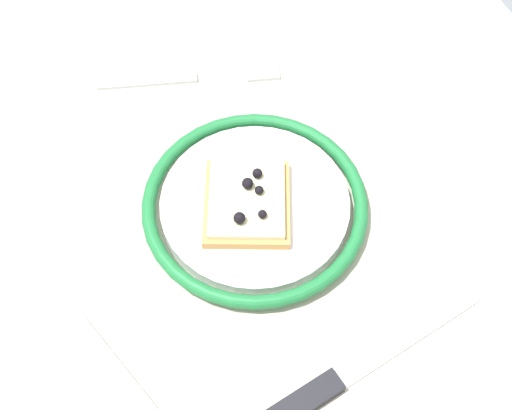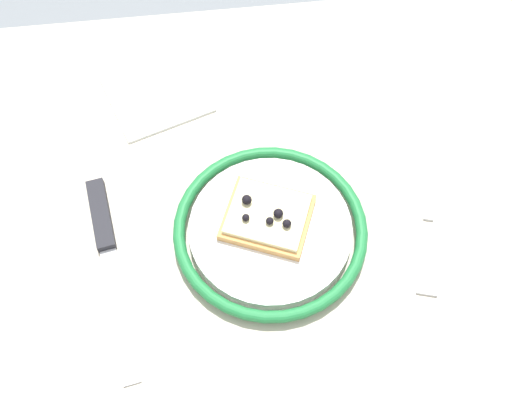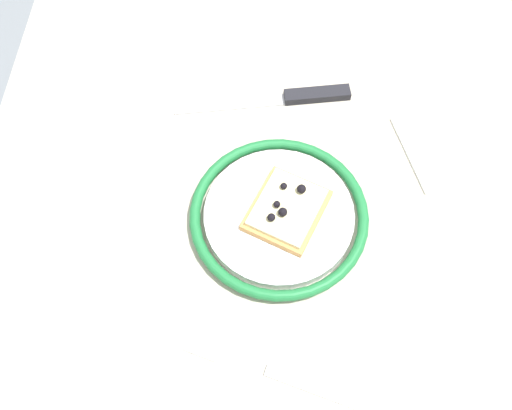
% 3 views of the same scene
% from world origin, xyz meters
% --- Properties ---
extents(ground_plane, '(6.00, 6.00, 0.00)m').
position_xyz_m(ground_plane, '(0.00, 0.00, 0.00)').
color(ground_plane, slate).
extents(dining_table, '(0.95, 0.75, 0.72)m').
position_xyz_m(dining_table, '(0.00, 0.00, 0.63)').
color(dining_table, '#BCB29E').
rests_on(dining_table, ground_plane).
extents(plate, '(0.22, 0.22, 0.02)m').
position_xyz_m(plate, '(0.01, -0.01, 0.73)').
color(plate, white).
rests_on(plate, dining_table).
extents(pizza_slice_near, '(0.12, 0.11, 0.03)m').
position_xyz_m(pizza_slice_near, '(0.01, -0.02, 0.75)').
color(pizza_slice_near, tan).
rests_on(pizza_slice_near, plate).
extents(knife, '(0.06, 0.24, 0.01)m').
position_xyz_m(knife, '(0.19, -0.02, 0.72)').
color(knife, silver).
rests_on(knife, dining_table).
extents(fork, '(0.07, 0.20, 0.00)m').
position_xyz_m(fork, '(-0.18, -0.01, 0.72)').
color(fork, silver).
rests_on(fork, dining_table).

